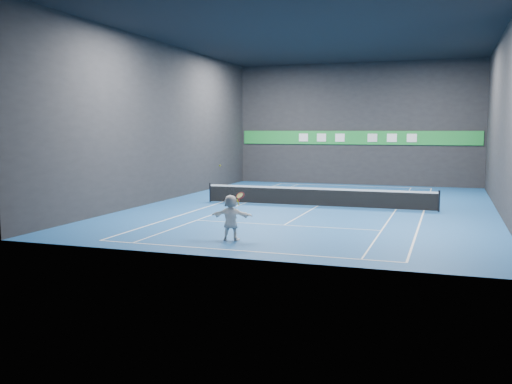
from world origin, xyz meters
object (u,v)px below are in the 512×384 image
(player, at_px, (231,218))
(tennis_ball, at_px, (220,166))
(tennis_net, at_px, (317,196))
(tennis_racket, at_px, (240,196))

(player, distance_m, tennis_ball, 1.96)
(player, height_order, tennis_net, player)
(tennis_ball, distance_m, tennis_racket, 1.36)
(player, bearing_deg, tennis_ball, -8.95)
(player, height_order, tennis_racket, tennis_racket)
(tennis_ball, bearing_deg, tennis_net, 82.38)
(tennis_net, xyz_separation_m, tennis_racket, (-0.60, -10.20, 1.10))
(tennis_ball, xyz_separation_m, tennis_racket, (0.77, 0.03, -1.12))
(tennis_racket, bearing_deg, tennis_ball, -177.96)
(player, height_order, tennis_ball, tennis_ball)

